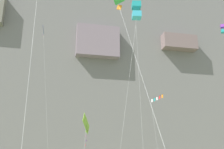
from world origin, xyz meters
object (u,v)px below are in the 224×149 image
at_px(kite_delta_upper_right, 126,11).
at_px(kite_box_low_right, 223,29).
at_px(kite_diamond_front_field, 44,38).
at_px(kite_diamond_far_left, 86,124).
at_px(kite_banner_high_left, 157,101).
at_px(kite_box_high_right, 136,11).

xyz_separation_m(kite_delta_upper_right, kite_box_low_right, (27.01, 26.24, 14.85)).
bearing_deg(kite_diamond_front_field, kite_delta_upper_right, -74.55).
bearing_deg(kite_diamond_front_field, kite_diamond_far_left, -44.32).
bearing_deg(kite_box_low_right, kite_diamond_far_left, -163.46).
height_order(kite_diamond_front_field, kite_box_low_right, kite_box_low_right).
distance_m(kite_delta_upper_right, kite_banner_high_left, 29.71).
height_order(kite_box_high_right, kite_box_low_right, kite_box_low_right).
bearing_deg(kite_box_high_right, kite_diamond_far_left, 104.64).
bearing_deg(kite_banner_high_left, kite_delta_upper_right, -115.21).
relative_size(kite_diamond_far_left, kite_box_low_right, 0.29).
xyz_separation_m(kite_banner_high_left, kite_box_low_right, (14.35, -0.64, 14.81)).
bearing_deg(kite_diamond_front_field, kite_banner_high_left, 7.46).
xyz_separation_m(kite_delta_upper_right, kite_diamond_front_field, (-6.73, 24.35, 8.77)).
height_order(kite_delta_upper_right, kite_diamond_front_field, kite_diamond_front_field).
bearing_deg(kite_box_high_right, kite_banner_high_left, 64.34).
bearing_deg(kite_diamond_far_left, kite_banner_high_left, 33.99).
distance_m(kite_box_high_right, kite_box_low_right, 33.23).
relative_size(kite_banner_high_left, kite_diamond_front_field, 0.56).
xyz_separation_m(kite_box_high_right, kite_banner_high_left, (9.91, 20.62, -4.00)).
xyz_separation_m(kite_box_high_right, kite_diamond_far_left, (-3.10, 11.85, -9.28)).
relative_size(kite_delta_upper_right, kite_banner_high_left, 0.98).
xyz_separation_m(kite_delta_upper_right, kite_diamond_far_left, (-0.35, 18.12, -5.23)).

